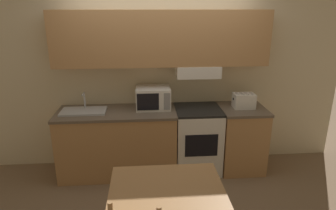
{
  "coord_description": "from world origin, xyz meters",
  "views": [
    {
      "loc": [
        -0.23,
        -4.07,
        2.22
      ],
      "look_at": [
        0.05,
        -0.56,
        1.05
      ],
      "focal_mm": 32.0,
      "sensor_mm": 36.0,
      "label": 1
    }
  ],
  "objects": [
    {
      "name": "toaster",
      "position": [
        1.1,
        -0.31,
        1.0
      ],
      "size": [
        0.29,
        0.2,
        0.2
      ],
      "color": "white",
      "rests_on": "lower_counter_right_stub"
    },
    {
      "name": "sink_basin",
      "position": [
        -1.04,
        -0.31,
        0.92
      ],
      "size": [
        0.58,
        0.33,
        0.23
      ],
      "color": "#B7BABF",
      "rests_on": "lower_counter_main"
    },
    {
      "name": "stove_range",
      "position": [
        0.48,
        -0.3,
        0.45
      ],
      "size": [
        0.61,
        0.61,
        0.9
      ],
      "color": "white",
      "rests_on": "ground_plane"
    },
    {
      "name": "dining_table",
      "position": [
        -0.06,
        -1.87,
        0.63
      ],
      "size": [
        0.99,
        0.81,
        0.73
      ],
      "color": "#B27F4C",
      "rests_on": "ground_plane"
    },
    {
      "name": "lower_counter_right_stub",
      "position": [
        1.1,
        -0.31,
        0.45
      ],
      "size": [
        0.61,
        0.65,
        0.9
      ],
      "color": "tan",
      "rests_on": "ground_plane"
    },
    {
      "name": "ground_plane",
      "position": [
        0.0,
        0.0,
        0.0
      ],
      "size": [
        16.0,
        16.0,
        0.0
      ],
      "primitive_type": "plane",
      "color": "#7F664C"
    },
    {
      "name": "microwave",
      "position": [
        -0.12,
        -0.21,
        1.05
      ],
      "size": [
        0.46,
        0.39,
        0.29
      ],
      "color": "white",
      "rests_on": "lower_counter_main"
    },
    {
      "name": "wall_back",
      "position": [
        0.01,
        -0.07,
        1.54
      ],
      "size": [
        5.18,
        0.38,
        2.55
      ],
      "color": "beige",
      "rests_on": "ground_plane"
    },
    {
      "name": "lower_counter_main",
      "position": [
        -0.62,
        -0.31,
        0.45
      ],
      "size": [
        1.57,
        0.65,
        0.9
      ],
      "color": "tan",
      "rests_on": "ground_plane"
    }
  ]
}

